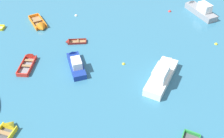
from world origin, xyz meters
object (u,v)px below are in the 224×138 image
object	(u,v)px
motor_launch_deep_blue_cluster_inner	(76,63)
rowboat_maroon_outer_right	(71,42)
motor_launch_grey_back_row_center	(199,9)
rowboat_orange_near_left	(40,26)
rowboat_yellow_midfield_left	(6,132)
mooring_buoy_midfield	(170,12)
motor_launch_white_foreground_center	(163,73)
mooring_buoy_near_foreground	(124,64)
rowboat_red_distant_center	(30,60)
mooring_buoy_far_field	(76,16)
mooring_buoy_central	(216,44)

from	to	relation	value
motor_launch_deep_blue_cluster_inner	rowboat_maroon_outer_right	bearing A→B (deg)	91.02
motor_launch_grey_back_row_center	rowboat_maroon_outer_right	bearing A→B (deg)	-169.32
motor_launch_grey_back_row_center	rowboat_orange_near_left	bearing A→B (deg)	177.60
rowboat_yellow_midfield_left	rowboat_maroon_outer_right	bearing A→B (deg)	61.45
rowboat_yellow_midfield_left	mooring_buoy_midfield	xyz separation A→B (m)	(22.96, 18.22, -0.22)
motor_launch_white_foreground_center	mooring_buoy_midfield	world-z (taller)	motor_launch_white_foreground_center
rowboat_maroon_outer_right	motor_launch_deep_blue_cluster_inner	xyz separation A→B (m)	(0.09, -4.91, 0.38)
mooring_buoy_near_foreground	rowboat_red_distant_center	bearing A→B (deg)	165.50
mooring_buoy_far_field	motor_launch_white_foreground_center	bearing A→B (deg)	-63.50
rowboat_yellow_midfield_left	motor_launch_white_foreground_center	bearing A→B (deg)	13.85
rowboat_maroon_outer_right	mooring_buoy_near_foreground	world-z (taller)	rowboat_maroon_outer_right
motor_launch_grey_back_row_center	mooring_buoy_midfield	size ratio (longest dim) A/B	13.80
mooring_buoy_midfield	mooring_buoy_far_field	size ratio (longest dim) A/B	1.06
mooring_buoy_midfield	mooring_buoy_far_field	distance (m)	14.62
rowboat_orange_near_left	motor_launch_deep_blue_cluster_inner	world-z (taller)	motor_launch_deep_blue_cluster_inner
mooring_buoy_midfield	mooring_buoy_near_foreground	size ratio (longest dim) A/B	1.25
motor_launch_grey_back_row_center	motor_launch_white_foreground_center	bearing A→B (deg)	-130.12
mooring_buoy_midfield	mooring_buoy_central	world-z (taller)	mooring_buoy_midfield
rowboat_maroon_outer_right	motor_launch_deep_blue_cluster_inner	bearing A→B (deg)	-88.98
mooring_buoy_far_field	mooring_buoy_midfield	bearing A→B (deg)	-7.01
motor_launch_white_foreground_center	mooring_buoy_central	xyz separation A→B (m)	(9.21, 4.63, -0.72)
motor_launch_white_foreground_center	mooring_buoy_far_field	world-z (taller)	motor_launch_white_foreground_center
motor_launch_deep_blue_cluster_inner	mooring_buoy_near_foreground	world-z (taller)	motor_launch_deep_blue_cluster_inner
mooring_buoy_far_field	mooring_buoy_central	world-z (taller)	mooring_buoy_far_field
motor_launch_deep_blue_cluster_inner	mooring_buoy_central	xyz separation A→B (m)	(18.45, 0.57, -0.51)
motor_launch_deep_blue_cluster_inner	mooring_buoy_central	size ratio (longest dim) A/B	12.23
rowboat_orange_near_left	mooring_buoy_near_foreground	bearing A→B (deg)	-47.45
rowboat_yellow_midfield_left	mooring_buoy_midfield	bearing A→B (deg)	38.43
rowboat_yellow_midfield_left	mooring_buoy_midfield	distance (m)	29.32
rowboat_yellow_midfield_left	mooring_buoy_near_foreground	distance (m)	14.70
mooring_buoy_midfield	mooring_buoy_near_foreground	xyz separation A→B (m)	(-10.20, -10.94, 0.00)
motor_launch_grey_back_row_center	mooring_buoy_midfield	bearing A→B (deg)	161.32
rowboat_maroon_outer_right	rowboat_orange_near_left	size ratio (longest dim) A/B	0.60
rowboat_yellow_midfield_left	mooring_buoy_far_field	size ratio (longest dim) A/B	9.58
rowboat_yellow_midfield_left	mooring_buoy_near_foreground	bearing A→B (deg)	29.72
rowboat_maroon_outer_right	rowboat_red_distant_center	xyz separation A→B (m)	(-5.25, -2.90, 0.09)
rowboat_maroon_outer_right	mooring_buoy_midfield	bearing A→B (deg)	18.15
rowboat_red_distant_center	rowboat_yellow_midfield_left	bearing A→B (deg)	-100.24
rowboat_red_distant_center	motor_launch_white_foreground_center	size ratio (longest dim) A/B	0.64
motor_launch_deep_blue_cluster_inner	motor_launch_grey_back_row_center	bearing A→B (deg)	23.51
rowboat_maroon_outer_right	motor_launch_deep_blue_cluster_inner	size ratio (longest dim) A/B	0.55
motor_launch_grey_back_row_center	rowboat_red_distant_center	bearing A→B (deg)	-165.21
rowboat_red_distant_center	mooring_buoy_near_foreground	size ratio (longest dim) A/B	11.04
mooring_buoy_midfield	mooring_buoy_near_foreground	distance (m)	14.96
rowboat_yellow_midfield_left	mooring_buoy_central	xyz separation A→B (m)	(25.62, 8.67, -0.22)
rowboat_yellow_midfield_left	mooring_buoy_central	bearing A→B (deg)	18.70
motor_launch_deep_blue_cluster_inner	rowboat_yellow_midfield_left	world-z (taller)	motor_launch_deep_blue_cluster_inner
rowboat_red_distant_center	mooring_buoy_near_foreground	xyz separation A→B (m)	(10.94, -2.83, -0.21)
motor_launch_deep_blue_cluster_inner	motor_launch_white_foreground_center	size ratio (longest dim) A/B	0.79
mooring_buoy_central	rowboat_red_distant_center	bearing A→B (deg)	176.54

